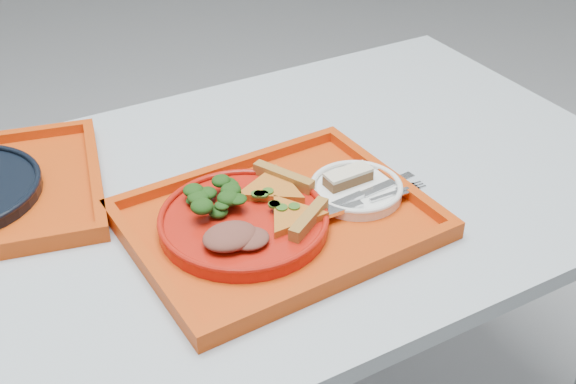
% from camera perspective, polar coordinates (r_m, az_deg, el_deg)
% --- Properties ---
extents(table, '(1.60, 0.80, 0.75)m').
position_cam_1_polar(table, '(1.22, -7.62, -4.51)').
color(table, '#A3ACB6').
rests_on(table, ground).
extents(tray_main, '(0.47, 0.37, 0.01)m').
position_cam_1_polar(tray_main, '(1.13, -0.77, -2.51)').
color(tray_main, '#BC3909').
rests_on(tray_main, table).
extents(dinner_plate, '(0.26, 0.26, 0.02)m').
position_cam_1_polar(dinner_plate, '(1.11, -3.52, -2.45)').
color(dinner_plate, '#AB160B').
rests_on(dinner_plate, tray_main).
extents(side_plate, '(0.15, 0.15, 0.01)m').
position_cam_1_polar(side_plate, '(1.18, 5.40, 0.07)').
color(side_plate, white).
rests_on(side_plate, tray_main).
extents(pizza_slice_a, '(0.14, 0.15, 0.02)m').
position_cam_1_polar(pizza_slice_a, '(1.09, 0.35, -1.73)').
color(pizza_slice_a, '#C67B20').
rests_on(pizza_slice_a, dinner_plate).
extents(pizza_slice_b, '(0.16, 0.15, 0.02)m').
position_cam_1_polar(pizza_slice_b, '(1.15, -1.25, 0.49)').
color(pizza_slice_b, '#C67B20').
rests_on(pizza_slice_b, dinner_plate).
extents(salad_heap, '(0.08, 0.07, 0.04)m').
position_cam_1_polar(salad_heap, '(1.12, -5.63, -0.16)').
color(salad_heap, black).
rests_on(salad_heap, dinner_plate).
extents(meat_portion, '(0.08, 0.07, 0.02)m').
position_cam_1_polar(meat_portion, '(1.05, -4.61, -3.51)').
color(meat_portion, brown).
rests_on(meat_portion, dinner_plate).
extents(dessert_bar, '(0.08, 0.03, 0.02)m').
position_cam_1_polar(dessert_bar, '(1.18, 4.77, 1.22)').
color(dessert_bar, '#4B2E19').
rests_on(dessert_bar, side_plate).
extents(knife, '(0.19, 0.03, 0.01)m').
position_cam_1_polar(knife, '(1.17, 6.43, 0.07)').
color(knife, silver).
rests_on(knife, side_plate).
extents(fork, '(0.19, 0.03, 0.01)m').
position_cam_1_polar(fork, '(1.14, 6.44, -0.69)').
color(fork, silver).
rests_on(fork, side_plate).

